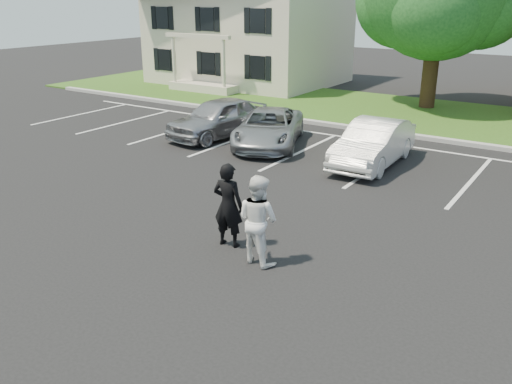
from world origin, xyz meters
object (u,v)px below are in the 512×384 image
car_silver_west (219,118)px  car_silver_minivan (269,128)px  car_white_sedan (373,143)px  house (249,16)px  man_black_suit (228,205)px  man_white_shirt (258,219)px

car_silver_west → car_silver_minivan: size_ratio=0.95×
car_silver_west → car_white_sedan: car_silver_west is taller
house → car_silver_minivan: (8.81, -11.82, -3.20)m
man_black_suit → car_silver_minivan: man_black_suit is taller
car_silver_minivan → car_silver_west: bearing=157.5°
man_white_shirt → car_silver_minivan: bearing=-49.6°
man_white_shirt → car_white_sedan: man_white_shirt is taller
house → car_white_sedan: bearing=-43.2°
man_black_suit → car_silver_west: man_black_suit is taller
man_white_shirt → car_white_sedan: (-0.60, 7.48, -0.22)m
man_black_suit → car_silver_west: (-5.84, 7.36, -0.19)m
house → man_black_suit: house is taller
house → man_white_shirt: size_ratio=5.65×
man_white_shirt → car_silver_minivan: size_ratio=0.40×
car_white_sedan → house: bearing=134.8°
house → man_black_suit: (12.45, -19.20, -2.91)m
car_white_sedan → man_white_shirt: bearing=-87.4°
house → man_white_shirt: house is taller
man_black_suit → man_white_shirt: 0.98m
car_silver_minivan → car_white_sedan: 3.98m
house → car_silver_minivan: 15.09m
man_black_suit → car_white_sedan: (0.33, 7.20, -0.23)m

